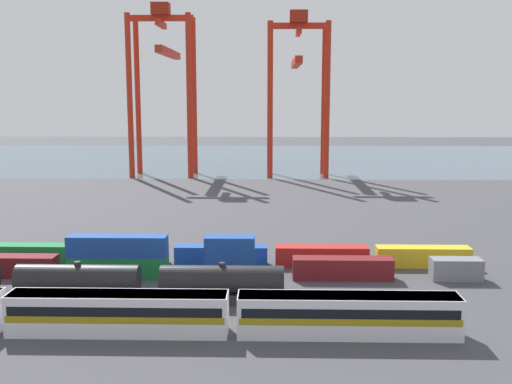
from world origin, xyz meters
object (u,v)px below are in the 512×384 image
(freight_tank_row, at_px, (78,282))
(gantry_crane_west, at_px, (164,73))
(shipping_container_7, at_px, (456,269))
(shipping_container_11, at_px, (122,255))
(shipping_container_6, at_px, (342,268))
(shipping_container_12, at_px, (221,255))
(passenger_train, at_px, (118,311))
(shipping_container_10, at_px, (23,254))
(gantry_crane_central, at_px, (298,78))

(freight_tank_row, relative_size, gantry_crane_west, 0.95)
(shipping_container_7, relative_size, shipping_container_11, 0.50)
(shipping_container_6, xyz_separation_m, gantry_crane_west, (-38.58, 97.85, 27.11))
(shipping_container_6, distance_m, shipping_container_12, 16.20)
(shipping_container_12, distance_m, gantry_crane_west, 98.98)
(passenger_train, relative_size, gantry_crane_west, 1.35)
(shipping_container_10, bearing_deg, shipping_container_11, 0.00)
(passenger_train, relative_size, shipping_container_11, 5.23)
(shipping_container_10, distance_m, shipping_container_11, 13.17)
(freight_tank_row, height_order, shipping_container_6, freight_tank_row)
(freight_tank_row, height_order, gantry_crane_west, gantry_crane_west)
(freight_tank_row, xyz_separation_m, shipping_container_7, (43.24, 8.70, -0.78))
(shipping_container_12, height_order, gantry_crane_west, gantry_crane_west)
(passenger_train, height_order, gantry_crane_west, gantry_crane_west)
(shipping_container_10, bearing_deg, freight_tank_row, -49.92)
(shipping_container_11, distance_m, gantry_crane_west, 96.72)
(shipping_container_6, distance_m, shipping_container_11, 28.92)
(shipping_container_6, relative_size, shipping_container_11, 1.00)
(passenger_train, bearing_deg, gantry_crane_west, 97.72)
(shipping_container_7, bearing_deg, freight_tank_row, -168.62)
(freight_tank_row, bearing_deg, passenger_train, -53.22)
(shipping_container_11, xyz_separation_m, gantry_crane_central, (27.03, 92.34, 25.62))
(passenger_train, relative_size, freight_tank_row, 1.42)
(shipping_container_10, relative_size, shipping_container_11, 1.00)
(shipping_container_11, height_order, gantry_crane_central, gantry_crane_central)
(freight_tank_row, bearing_deg, shipping_container_10, 130.08)
(shipping_container_11, bearing_deg, shipping_container_12, 0.00)
(shipping_container_12, distance_m, gantry_crane_central, 96.83)
(passenger_train, xyz_separation_m, shipping_container_7, (36.64, 17.54, -0.84))
(freight_tank_row, bearing_deg, shipping_container_12, 44.88)
(gantry_crane_central, bearing_deg, passenger_train, -100.59)
(shipping_container_12, bearing_deg, freight_tank_row, -135.12)
(shipping_container_6, relative_size, gantry_crane_central, 0.27)
(gantry_crane_central, bearing_deg, shipping_container_6, -89.21)
(shipping_container_7, distance_m, shipping_container_12, 29.45)
(shipping_container_7, xyz_separation_m, shipping_container_12, (-28.92, 5.57, 0.00))
(shipping_container_7, height_order, gantry_crane_central, gantry_crane_central)
(shipping_container_11, bearing_deg, shipping_container_10, 180.00)
(shipping_container_10, bearing_deg, shipping_container_12, 0.00)
(passenger_train, relative_size, shipping_container_10, 5.23)
(shipping_container_6, bearing_deg, passenger_train, -142.59)
(gantry_crane_west, bearing_deg, shipping_container_6, -68.48)
(freight_tank_row, height_order, shipping_container_12, freight_tank_row)
(gantry_crane_central, bearing_deg, freight_tank_row, -104.81)
(passenger_train, distance_m, shipping_container_11, 23.75)
(shipping_container_6, relative_size, shipping_container_10, 1.00)
(freight_tank_row, relative_size, shipping_container_7, 7.36)
(gantry_crane_west, height_order, gantry_crane_central, gantry_crane_west)
(shipping_container_6, bearing_deg, freight_tank_row, -163.58)
(shipping_container_11, relative_size, gantry_crane_west, 0.26)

